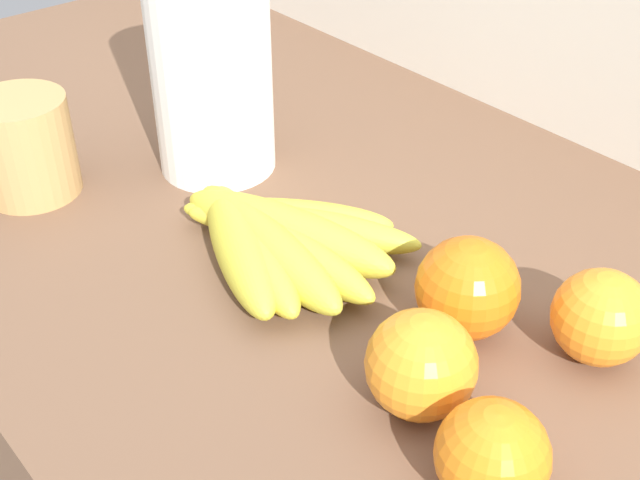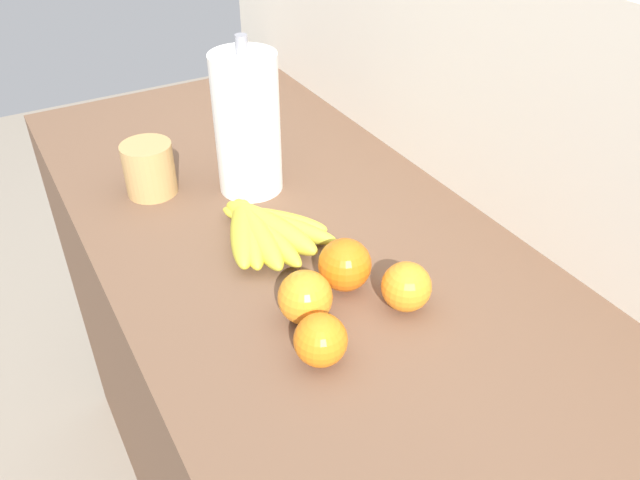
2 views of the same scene
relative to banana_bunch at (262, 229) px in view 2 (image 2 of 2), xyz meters
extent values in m
cube|color=brown|center=(0.07, 0.05, -0.48)|extent=(1.49, 0.61, 0.92)
cube|color=silver|center=(0.07, 0.39, -0.29)|extent=(1.89, 0.06, 1.30)
ellipsoid|color=gold|center=(-0.01, -0.03, 0.00)|extent=(0.18, 0.11, 0.04)
ellipsoid|color=gold|center=(0.00, -0.02, 0.00)|extent=(0.19, 0.09, 0.04)
ellipsoid|color=gold|center=(0.01, -0.01, 0.00)|extent=(0.21, 0.06, 0.04)
ellipsoid|color=yellow|center=(0.01, 0.00, 0.00)|extent=(0.21, 0.05, 0.04)
ellipsoid|color=gold|center=(0.00, 0.01, 0.00)|extent=(0.20, 0.10, 0.04)
ellipsoid|color=gold|center=(0.00, 0.03, 0.00)|extent=(0.19, 0.14, 0.03)
ellipsoid|color=gold|center=(-0.02, 0.03, 0.00)|extent=(0.15, 0.15, 0.03)
sphere|color=orange|center=(0.24, 0.10, 0.01)|extent=(0.07, 0.07, 0.07)
sphere|color=orange|center=(0.19, -0.03, 0.02)|extent=(0.07, 0.07, 0.07)
sphere|color=orange|center=(0.16, 0.05, 0.02)|extent=(0.08, 0.08, 0.08)
sphere|color=orange|center=(0.27, -0.05, 0.01)|extent=(0.07, 0.07, 0.07)
cylinder|color=white|center=(-0.16, 0.06, 0.10)|extent=(0.11, 0.11, 0.24)
cylinder|color=gray|center=(-0.16, 0.06, 0.12)|extent=(0.02, 0.02, 0.27)
cylinder|color=tan|center=(-0.23, -0.10, 0.03)|extent=(0.09, 0.09, 0.09)
camera|label=1|loc=(0.45, -0.33, 0.39)|focal=46.85mm
camera|label=2|loc=(0.76, -0.33, 0.57)|focal=36.08mm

